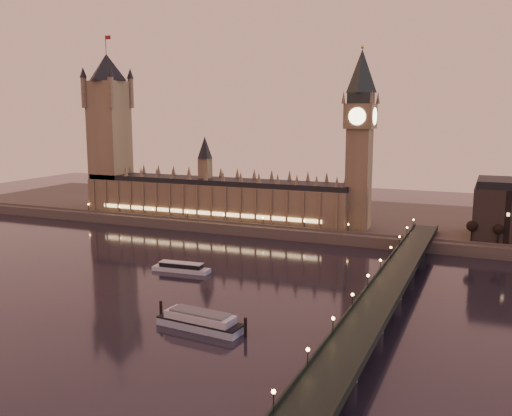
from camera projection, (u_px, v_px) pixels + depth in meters
The scene contains 10 objects.
ground at pixel (168, 284), 245.53m from camera, with size 700.00×700.00×0.00m, color black.
far_embankment at pixel (337, 218), 383.19m from camera, with size 560.00×130.00×6.00m, color #423D35.
palace_of_westminster at pixel (214, 193), 367.19m from camera, with size 180.00×26.62×52.00m.
victoria_tower at pixel (109, 123), 390.66m from camera, with size 31.68×31.68×118.00m.
big_ben at pixel (360, 129), 323.85m from camera, with size 17.68×17.68×104.00m.
westminster_bridge at pixel (382, 299), 209.28m from camera, with size 13.20×260.00×15.30m.
bare_tree_0 at pixel (470, 226), 297.17m from camera, with size 5.53×5.53×11.25m.
bare_tree_1 at pixel (498, 228), 292.09m from camera, with size 5.53×5.53×11.25m.
cruise_boat_a at pixel (181, 268), 264.94m from camera, with size 28.00×8.12×4.42m.
moored_barge at pixel (200, 321), 195.05m from camera, with size 35.78×11.73×6.59m.
Camera 1 is at (127.33, -202.97, 73.41)m, focal length 40.00 mm.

